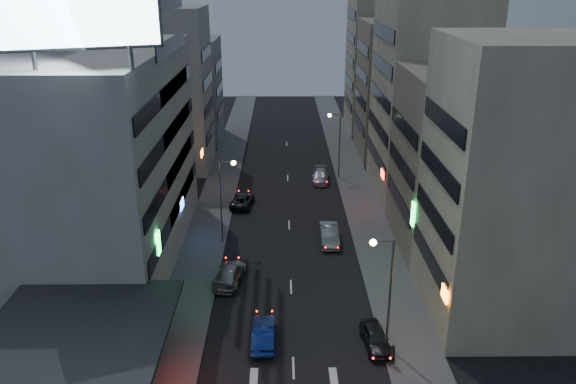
{
  "coord_description": "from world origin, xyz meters",
  "views": [
    {
      "loc": [
        -0.66,
        -25.43,
        23.54
      ],
      "look_at": [
        -0.19,
        19.0,
        6.29
      ],
      "focal_mm": 35.0,
      "sensor_mm": 36.0,
      "label": 1
    }
  ],
  "objects_px": {
    "road_car_blue": "(263,333)",
    "parked_car_left": "(242,200)",
    "parked_car_right_mid": "(329,235)",
    "road_car_silver": "(230,274)",
    "person": "(392,355)",
    "parked_car_right_far": "(321,176)",
    "parked_car_right_near": "(376,338)"
  },
  "relations": [
    {
      "from": "parked_car_right_far",
      "to": "person",
      "type": "height_order",
      "value": "person"
    },
    {
      "from": "parked_car_right_mid",
      "to": "parked_car_left",
      "type": "xyz_separation_m",
      "value": [
        -8.76,
        9.14,
        -0.14
      ]
    },
    {
      "from": "parked_car_right_far",
      "to": "person",
      "type": "distance_m",
      "value": 34.7
    },
    {
      "from": "road_car_silver",
      "to": "parked_car_right_mid",
      "type": "bearing_deg",
      "value": -131.62
    },
    {
      "from": "parked_car_right_near",
      "to": "parked_car_left",
      "type": "xyz_separation_m",
      "value": [
        -10.63,
        25.03,
        -0.03
      ]
    },
    {
      "from": "road_car_blue",
      "to": "person",
      "type": "distance_m",
      "value": 8.7
    },
    {
      "from": "road_car_blue",
      "to": "person",
      "type": "bearing_deg",
      "value": 162.8
    },
    {
      "from": "parked_car_right_mid",
      "to": "road_car_silver",
      "type": "distance_m",
      "value": 11.31
    },
    {
      "from": "parked_car_right_near",
      "to": "road_car_blue",
      "type": "xyz_separation_m",
      "value": [
        -7.6,
        0.53,
        0.04
      ]
    },
    {
      "from": "parked_car_right_near",
      "to": "person",
      "type": "relative_size",
      "value": 2.6
    },
    {
      "from": "person",
      "to": "parked_car_right_near",
      "type": "bearing_deg",
      "value": -95.46
    },
    {
      "from": "parked_car_right_near",
      "to": "road_car_blue",
      "type": "relative_size",
      "value": 0.91
    },
    {
      "from": "road_car_blue",
      "to": "person",
      "type": "xyz_separation_m",
      "value": [
        8.3,
        -2.63,
        0.16
      ]
    },
    {
      "from": "parked_car_right_mid",
      "to": "parked_car_right_far",
      "type": "height_order",
      "value": "parked_car_right_mid"
    },
    {
      "from": "parked_car_right_mid",
      "to": "person",
      "type": "bearing_deg",
      "value": -81.42
    },
    {
      "from": "person",
      "to": "road_car_silver",
      "type": "bearing_deg",
      "value": -67.58
    },
    {
      "from": "parked_car_right_near",
      "to": "parked_car_right_far",
      "type": "xyz_separation_m",
      "value": [
        -1.62,
        32.52,
        0.02
      ]
    },
    {
      "from": "road_car_blue",
      "to": "parked_car_right_near",
      "type": "bearing_deg",
      "value": 176.41
    },
    {
      "from": "parked_car_right_near",
      "to": "parked_car_right_mid",
      "type": "distance_m",
      "value": 16.0
    },
    {
      "from": "road_car_blue",
      "to": "parked_car_right_far",
      "type": "bearing_deg",
      "value": -100.18
    },
    {
      "from": "parked_car_right_far",
      "to": "person",
      "type": "xyz_separation_m",
      "value": [
        2.32,
        -34.62,
        0.19
      ]
    },
    {
      "from": "parked_car_right_mid",
      "to": "person",
      "type": "xyz_separation_m",
      "value": [
        2.57,
        -17.99,
        0.09
      ]
    },
    {
      "from": "road_car_blue",
      "to": "parked_car_right_mid",
      "type": "bearing_deg",
      "value": -110.02
    },
    {
      "from": "parked_car_right_mid",
      "to": "road_car_blue",
      "type": "bearing_deg",
      "value": -109.99
    },
    {
      "from": "road_car_blue",
      "to": "parked_car_left",
      "type": "bearing_deg",
      "value": -82.53
    },
    {
      "from": "parked_car_left",
      "to": "person",
      "type": "xyz_separation_m",
      "value": [
        11.33,
        -27.14,
        0.24
      ]
    },
    {
      "from": "parked_car_right_mid",
      "to": "road_car_silver",
      "type": "xyz_separation_m",
      "value": [
        -8.73,
        -7.2,
        -0.05
      ]
    },
    {
      "from": "parked_car_right_near",
      "to": "parked_car_right_far",
      "type": "bearing_deg",
      "value": 86.86
    },
    {
      "from": "parked_car_right_mid",
      "to": "road_car_blue",
      "type": "relative_size",
      "value": 1.1
    },
    {
      "from": "parked_car_right_near",
      "to": "person",
      "type": "height_order",
      "value": "person"
    },
    {
      "from": "parked_car_left",
      "to": "parked_car_right_far",
      "type": "distance_m",
      "value": 11.71
    },
    {
      "from": "parked_car_right_near",
      "to": "road_car_silver",
      "type": "height_order",
      "value": "road_car_silver"
    }
  ]
}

